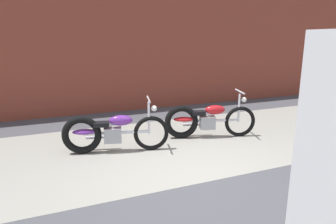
{
  "coord_description": "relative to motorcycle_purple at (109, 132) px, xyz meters",
  "views": [
    {
      "loc": [
        -2.04,
        -3.59,
        2.12
      ],
      "look_at": [
        0.07,
        1.51,
        0.75
      ],
      "focal_mm": 31.85,
      "sensor_mm": 36.0,
      "label": 1
    }
  ],
  "objects": [
    {
      "name": "motorcycle_red",
      "position": [
        2.09,
        0.08,
        0.0
      ],
      "size": [
        1.95,
        0.82,
        1.03
      ],
      "rotation": [
        0.0,
        0.0,
        -0.3
      ],
      "color": "black",
      "rests_on": "ground"
    },
    {
      "name": "sidewalk_slab",
      "position": [
        1.03,
        -0.04,
        -0.4
      ],
      "size": [
        36.0,
        3.5,
        0.01
      ],
      "primitive_type": "cube",
      "color": "gray",
      "rests_on": "ground"
    },
    {
      "name": "brick_building_wall",
      "position": [
        1.03,
        3.41,
        1.89
      ],
      "size": [
        36.0,
        0.5,
        4.57
      ],
      "primitive_type": "cube",
      "color": "brown",
      "rests_on": "ground"
    },
    {
      "name": "ground_plane",
      "position": [
        1.03,
        -1.79,
        -0.4
      ],
      "size": [
        80.0,
        80.0,
        0.0
      ],
      "primitive_type": "plane",
      "color": "#47474C"
    },
    {
      "name": "motorcycle_purple",
      "position": [
        0.0,
        0.0,
        0.0
      ],
      "size": [
        1.97,
        0.75,
        1.03
      ],
      "rotation": [
        0.0,
        0.0,
        -0.24
      ],
      "color": "black",
      "rests_on": "ground"
    }
  ]
}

